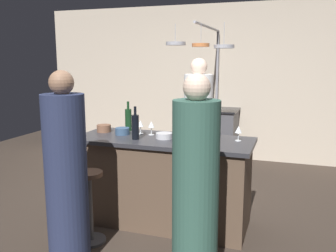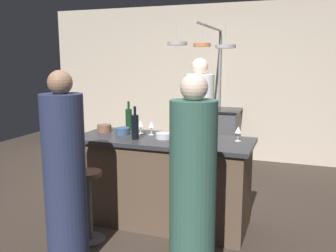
{
  "view_description": "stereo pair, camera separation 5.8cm",
  "coord_description": "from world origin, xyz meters",
  "px_view_note": "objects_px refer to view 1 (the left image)",
  "views": [
    {
      "loc": [
        1.21,
        -3.39,
        1.68
      ],
      "look_at": [
        0.0,
        0.15,
        1.0
      ],
      "focal_mm": 38.95,
      "sensor_mm": 36.0,
      "label": 1
    },
    {
      "loc": [
        1.26,
        -3.37,
        1.68
      ],
      "look_at": [
        0.0,
        0.15,
        1.0
      ],
      "focal_mm": 38.95,
      "sensor_mm": 36.0,
      "label": 2
    }
  ],
  "objects_px": {
    "bar_stool_right": "(197,219)",
    "guest_right": "(195,193)",
    "stove_range": "(213,135)",
    "wine_glass_near_left_guest": "(140,124)",
    "wine_bottle_red": "(128,119)",
    "mixing_bowl_wooden": "(104,128)",
    "pepper_mill": "(180,126)",
    "mixing_bowl_blue": "(122,131)",
    "bar_stool_left": "(90,203)",
    "wine_glass_by_chef": "(151,125)",
    "chef": "(198,132)",
    "wine_bottle_dark": "(135,126)",
    "wine_bottle_white": "(210,127)",
    "wine_glass_near_right_guest": "(238,130)",
    "mixing_bowl_steel": "(164,136)",
    "guest_left": "(66,178)"
  },
  "relations": [
    {
      "from": "bar_stool_left",
      "to": "mixing_bowl_blue",
      "type": "xyz_separation_m",
      "value": [
        0.03,
        0.65,
        0.56
      ]
    },
    {
      "from": "chef",
      "to": "mixing_bowl_blue",
      "type": "height_order",
      "value": "chef"
    },
    {
      "from": "chef",
      "to": "mixing_bowl_blue",
      "type": "distance_m",
      "value": 1.12
    },
    {
      "from": "bar_stool_right",
      "to": "guest_left",
      "type": "relative_size",
      "value": 0.42
    },
    {
      "from": "guest_right",
      "to": "wine_glass_by_chef",
      "type": "height_order",
      "value": "guest_right"
    },
    {
      "from": "chef",
      "to": "wine_bottle_white",
      "type": "xyz_separation_m",
      "value": [
        0.35,
        -0.91,
        0.24
      ]
    },
    {
      "from": "stove_range",
      "to": "wine_glass_near_left_guest",
      "type": "relative_size",
      "value": 6.1
    },
    {
      "from": "pepper_mill",
      "to": "wine_glass_by_chef",
      "type": "height_order",
      "value": "pepper_mill"
    },
    {
      "from": "bar_stool_left",
      "to": "mixing_bowl_blue",
      "type": "height_order",
      "value": "mixing_bowl_blue"
    },
    {
      "from": "wine_glass_by_chef",
      "to": "mixing_bowl_blue",
      "type": "bearing_deg",
      "value": -164.17
    },
    {
      "from": "chef",
      "to": "wine_bottle_white",
      "type": "relative_size",
      "value": 5.11
    },
    {
      "from": "bar_stool_right",
      "to": "guest_left",
      "type": "xyz_separation_m",
      "value": [
        -1.0,
        -0.37,
        0.37
      ]
    },
    {
      "from": "wine_bottle_dark",
      "to": "wine_bottle_red",
      "type": "bearing_deg",
      "value": 123.29
    },
    {
      "from": "guest_left",
      "to": "chef",
      "type": "bearing_deg",
      "value": 73.25
    },
    {
      "from": "wine_glass_by_chef",
      "to": "mixing_bowl_steel",
      "type": "xyz_separation_m",
      "value": [
        0.19,
        -0.13,
        -0.08
      ]
    },
    {
      "from": "pepper_mill",
      "to": "mixing_bowl_blue",
      "type": "bearing_deg",
      "value": -165.6
    },
    {
      "from": "bar_stool_left",
      "to": "mixing_bowl_wooden",
      "type": "relative_size",
      "value": 4.43
    },
    {
      "from": "pepper_mill",
      "to": "wine_glass_near_right_guest",
      "type": "distance_m",
      "value": 0.62
    },
    {
      "from": "wine_glass_by_chef",
      "to": "mixing_bowl_blue",
      "type": "distance_m",
      "value": 0.32
    },
    {
      "from": "mixing_bowl_wooden",
      "to": "wine_bottle_red",
      "type": "bearing_deg",
      "value": 36.8
    },
    {
      "from": "guest_left",
      "to": "wine_glass_near_right_guest",
      "type": "height_order",
      "value": "guest_left"
    },
    {
      "from": "bar_stool_left",
      "to": "mixing_bowl_wooden",
      "type": "bearing_deg",
      "value": 107.4
    },
    {
      "from": "guest_right",
      "to": "bar_stool_left",
      "type": "xyz_separation_m",
      "value": [
        -1.09,
        0.35,
        -0.36
      ]
    },
    {
      "from": "bar_stool_right",
      "to": "wine_glass_near_right_guest",
      "type": "distance_m",
      "value": 1.0
    },
    {
      "from": "wine_bottle_white",
      "to": "wine_glass_near_right_guest",
      "type": "relative_size",
      "value": 2.28
    },
    {
      "from": "guest_right",
      "to": "wine_glass_by_chef",
      "type": "bearing_deg",
      "value": 125.08
    },
    {
      "from": "wine_bottle_red",
      "to": "bar_stool_right",
      "type": "bearing_deg",
      "value": -40.79
    },
    {
      "from": "chef",
      "to": "bar_stool_left",
      "type": "bearing_deg",
      "value": -111.17
    },
    {
      "from": "wine_bottle_dark",
      "to": "wine_glass_by_chef",
      "type": "bearing_deg",
      "value": 74.53
    },
    {
      "from": "wine_bottle_red",
      "to": "wine_glass_near_right_guest",
      "type": "relative_size",
      "value": 2.24
    },
    {
      "from": "chef",
      "to": "guest_right",
      "type": "bearing_deg",
      "value": -76.27
    },
    {
      "from": "guest_right",
      "to": "wine_bottle_dark",
      "type": "distance_m",
      "value": 1.22
    },
    {
      "from": "bar_stool_right",
      "to": "guest_right",
      "type": "distance_m",
      "value": 0.51
    },
    {
      "from": "wine_bottle_dark",
      "to": "mixing_bowl_blue",
      "type": "bearing_deg",
      "value": 143.45
    },
    {
      "from": "mixing_bowl_steel",
      "to": "bar_stool_left",
      "type": "bearing_deg",
      "value": -130.22
    },
    {
      "from": "mixing_bowl_steel",
      "to": "wine_bottle_white",
      "type": "bearing_deg",
      "value": 9.44
    },
    {
      "from": "guest_left",
      "to": "wine_glass_near_left_guest",
      "type": "xyz_separation_m",
      "value": [
        0.17,
        1.12,
        0.26
      ]
    },
    {
      "from": "chef",
      "to": "stove_range",
      "type": "bearing_deg",
      "value": 94.47
    },
    {
      "from": "mixing_bowl_blue",
      "to": "wine_bottle_dark",
      "type": "bearing_deg",
      "value": -36.55
    },
    {
      "from": "wine_glass_by_chef",
      "to": "wine_bottle_dark",
      "type": "bearing_deg",
      "value": -105.47
    },
    {
      "from": "bar_stool_left",
      "to": "pepper_mill",
      "type": "bearing_deg",
      "value": 52.17
    },
    {
      "from": "bar_stool_right",
      "to": "mixing_bowl_steel",
      "type": "xyz_separation_m",
      "value": [
        -0.51,
        0.61,
        0.55
      ]
    },
    {
      "from": "chef",
      "to": "pepper_mill",
      "type": "bearing_deg",
      "value": -89.47
    },
    {
      "from": "wine_bottle_red",
      "to": "wine_bottle_dark",
      "type": "height_order",
      "value": "wine_bottle_dark"
    },
    {
      "from": "bar_stool_right",
      "to": "wine_bottle_red",
      "type": "bearing_deg",
      "value": 139.21
    },
    {
      "from": "stove_range",
      "to": "wine_bottle_red",
      "type": "xyz_separation_m",
      "value": [
        -0.51,
        -2.18,
        0.58
      ]
    },
    {
      "from": "guest_right",
      "to": "pepper_mill",
      "type": "xyz_separation_m",
      "value": [
        -0.47,
        1.16,
        0.27
      ]
    },
    {
      "from": "wine_glass_near_left_guest",
      "to": "mixing_bowl_blue",
      "type": "height_order",
      "value": "wine_glass_near_left_guest"
    },
    {
      "from": "guest_right",
      "to": "mixing_bowl_wooden",
      "type": "xyz_separation_m",
      "value": [
        -1.32,
        1.08,
        0.2
      ]
    },
    {
      "from": "stove_range",
      "to": "wine_glass_by_chef",
      "type": "relative_size",
      "value": 6.1
    }
  ]
}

